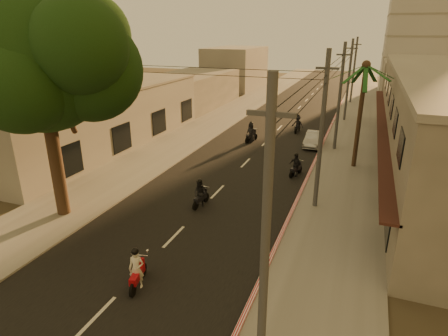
{
  "coord_description": "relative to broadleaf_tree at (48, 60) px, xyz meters",
  "views": [
    {
      "loc": [
        8.26,
        -12.6,
        9.88
      ],
      "look_at": [
        0.38,
        8.18,
        1.65
      ],
      "focal_mm": 30.0,
      "sensor_mm": 36.0,
      "label": 1
    }
  ],
  "objects": [
    {
      "name": "filler_left_far",
      "position": [
        -7.39,
        49.86,
        -4.98
      ],
      "size": [
        8.0,
        14.0,
        7.0
      ],
      "primitive_type": "cube",
      "color": "gray",
      "rests_on": "ground"
    },
    {
      "name": "curb_stripe",
      "position": [
        11.71,
        12.86,
        -8.38
      ],
      "size": [
        0.2,
        60.0,
        0.2
      ],
      "primitive_type": "cube",
      "color": "#AC1223",
      "rests_on": "ground"
    },
    {
      "name": "sidewalk_left",
      "position": [
        -0.89,
        17.86,
        -8.42
      ],
      "size": [
        5.0,
        140.0,
        0.12
      ],
      "primitive_type": "cube",
      "color": "slate",
      "rests_on": "ground"
    },
    {
      "name": "left_building",
      "position": [
        -7.37,
        11.86,
        -5.88
      ],
      "size": [
        8.2,
        24.2,
        5.2
      ],
      "color": "gray",
      "rests_on": "ground"
    },
    {
      "name": "parked_car",
      "position": [
        10.91,
        18.49,
        -7.84
      ],
      "size": [
        1.36,
        3.88,
        1.28
      ],
      "primitive_type": "imported",
      "rotation": [
        0.0,
        0.0,
        -0.0
      ],
      "color": "#9C9FA4",
      "rests_on": "ground"
    },
    {
      "name": "ground",
      "position": [
        6.61,
        -2.14,
        -8.48
      ],
      "size": [
        160.0,
        160.0,
        0.0
      ],
      "primitive_type": "plane",
      "color": "#383023",
      "rests_on": "ground"
    },
    {
      "name": "scooter_mid_a",
      "position": [
        6.44,
        3.55,
        -7.67
      ],
      "size": [
        0.95,
        1.8,
        1.77
      ],
      "rotation": [
        0.0,
        0.0,
        -0.11
      ],
      "color": "black",
      "rests_on": "ground"
    },
    {
      "name": "scooter_far_a",
      "position": [
        5.27,
        17.67,
        -7.58
      ],
      "size": [
        1.21,
        1.95,
        1.97
      ],
      "rotation": [
        0.0,
        0.0,
        -0.27
      ],
      "color": "black",
      "rests_on": "ground"
    },
    {
      "name": "filler_left_near",
      "position": [
        -7.39,
        31.86,
        -6.28
      ],
      "size": [
        8.0,
        14.0,
        4.4
      ],
      "primitive_type": "cube",
      "color": "gray",
      "rests_on": "ground"
    },
    {
      "name": "scooter_red",
      "position": [
        7.09,
        -4.13,
        -7.66
      ],
      "size": [
        0.9,
        1.84,
        1.83
      ],
      "rotation": [
        0.0,
        0.0,
        0.24
      ],
      "color": "black",
      "rests_on": "ground"
    },
    {
      "name": "palm_tree",
      "position": [
        14.61,
        13.86,
        -1.33
      ],
      "size": [
        5.0,
        5.0,
        8.2
      ],
      "color": "black",
      "rests_on": "ground"
    },
    {
      "name": "utility_poles",
      "position": [
        12.81,
        17.86,
        -1.94
      ],
      "size": [
        1.2,
        48.26,
        9.0
      ],
      "color": "#38383A",
      "rests_on": "ground"
    },
    {
      "name": "shophouse_row",
      "position": [
        20.57,
        15.86,
        -4.83
      ],
      "size": [
        8.8,
        34.2,
        7.3
      ],
      "color": "gray",
      "rests_on": "ground"
    },
    {
      "name": "road",
      "position": [
        6.61,
        17.86,
        -8.47
      ],
      "size": [
        10.0,
        140.0,
        0.02
      ],
      "primitive_type": "cube",
      "color": "black",
      "rests_on": "ground"
    },
    {
      "name": "distant_tower",
      "position": [
        22.61,
        53.86,
        5.52
      ],
      "size": [
        12.1,
        12.1,
        28.0
      ],
      "color": "#B7B5B2",
      "rests_on": "ground"
    },
    {
      "name": "sidewalk_right",
      "position": [
        14.11,
        17.86,
        -8.42
      ],
      "size": [
        5.0,
        140.0,
        0.12
      ],
      "primitive_type": "cube",
      "color": "slate",
      "rests_on": "ground"
    },
    {
      "name": "scooter_mid_b",
      "position": [
        10.78,
        10.49,
        -7.68
      ],
      "size": [
        1.2,
        1.72,
        1.75
      ],
      "rotation": [
        0.0,
        0.0,
        -0.31
      ],
      "color": "black",
      "rests_on": "ground"
    },
    {
      "name": "scooter_far_b",
      "position": [
        8.7,
        22.63,
        -7.62
      ],
      "size": [
        1.25,
        1.91,
        1.88
      ],
      "rotation": [
        0.0,
        0.0,
        -0.08
      ],
      "color": "black",
      "rests_on": "ground"
    },
    {
      "name": "filler_right",
      "position": [
        20.61,
        42.86,
        -5.48
      ],
      "size": [
        8.0,
        14.0,
        6.0
      ],
      "primitive_type": "cube",
      "color": "gray",
      "rests_on": "ground"
    },
    {
      "name": "broadleaf_tree",
      "position": [
        0.0,
        0.0,
        0.0
      ],
      "size": [
        9.6,
        8.7,
        12.1
      ],
      "color": "black",
      "rests_on": "ground"
    }
  ]
}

